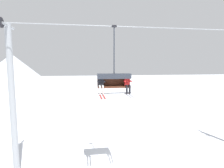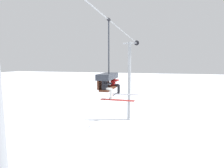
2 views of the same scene
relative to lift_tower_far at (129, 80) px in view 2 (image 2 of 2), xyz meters
The scene contains 5 objects.
lift_tower_far is the anchor object (origin of this frame).
lift_cable 9.83m from the lift_tower_far, behind, with size 19.62×0.05×0.05m.
chairlift_chair 11.60m from the lift_tower_far, behind, with size 2.02×0.74×3.99m.
skier_black 12.38m from the lift_tower_far, behind, with size 0.46×1.70×1.23m.
skier_red 10.79m from the lift_tower_far, behind, with size 0.46×1.70×1.23m.
Camera 2 is at (-10.03, -3.39, 7.03)m, focal length 28.00 mm.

